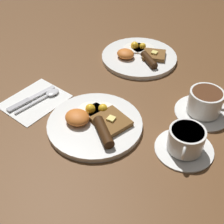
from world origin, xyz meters
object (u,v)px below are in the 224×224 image
breakfast_plate_near (95,123)px  teacup_near (186,142)px  breakfast_plate_far (139,56)px  spoon (48,95)px  teacup_far (205,104)px  knife (29,100)px

breakfast_plate_near → teacup_near: size_ratio=1.74×
breakfast_plate_far → teacup_near: bearing=-41.9°
breakfast_plate_near → spoon: 0.20m
breakfast_plate_far → teacup_far: bearing=-23.7°
breakfast_plate_near → knife: breakfast_plate_near is taller
teacup_near → spoon: 0.44m
breakfast_plate_far → breakfast_plate_near: bearing=-75.4°
teacup_near → teacup_far: 0.16m
teacup_near → spoon: teacup_near is taller
breakfast_plate_far → knife: size_ratio=1.61×
teacup_far → breakfast_plate_near: bearing=-132.9°
breakfast_plate_near → knife: (-0.23, -0.04, -0.01)m
teacup_near → knife: teacup_near is taller
breakfast_plate_near → spoon: (-0.20, 0.01, -0.00)m
breakfast_plate_far → teacup_far: 0.34m
spoon → teacup_far: bearing=-54.4°
knife → spoon: (0.03, 0.05, 0.00)m
teacup_near → breakfast_plate_far: bearing=138.1°
teacup_far → spoon: size_ratio=1.02×
teacup_far → knife: 0.52m
breakfast_plate_far → teacup_near: 0.45m
breakfast_plate_far → teacup_far: (0.31, -0.14, 0.02)m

